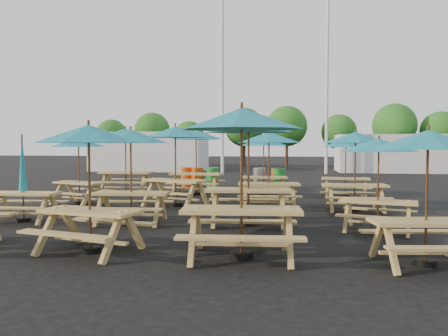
# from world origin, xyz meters

# --- Properties ---
(ground) EXTENTS (120.00, 120.00, 0.00)m
(ground) POSITION_xyz_m (0.00, 0.00, 0.00)
(ground) COLOR black
(ground) RESTS_ON ground
(picnic_unit_1) EXTENTS (1.74, 1.54, 2.13)m
(picnic_unit_1) POSITION_xyz_m (-4.25, -3.18, 0.87)
(picnic_unit_1) COLOR #AD8C4D
(picnic_unit_1) RESTS_ON ground
(picnic_unit_2) EXTENTS (2.18, 2.18, 2.13)m
(picnic_unit_2) POSITION_xyz_m (-4.35, -0.12, 1.81)
(picnic_unit_2) COLOR #AD8C4D
(picnic_unit_2) RESTS_ON ground
(picnic_unit_3) EXTENTS (2.12, 2.12, 2.53)m
(picnic_unit_3) POSITION_xyz_m (-4.06, 3.06, 2.16)
(picnic_unit_3) COLOR #AD8C4D
(picnic_unit_3) RESTS_ON ground
(picnic_unit_4) EXTENTS (2.16, 2.16, 2.24)m
(picnic_unit_4) POSITION_xyz_m (-1.23, -5.86, 1.91)
(picnic_unit_4) COLOR #AD8C4D
(picnic_unit_4) RESTS_ON ground
(picnic_unit_5) EXTENTS (1.96, 1.96, 2.25)m
(picnic_unit_5) POSITION_xyz_m (-1.54, -3.06, 1.92)
(picnic_unit_5) COLOR #AD8C4D
(picnic_unit_5) RESTS_ON ground
(picnic_unit_6) EXTENTS (2.52, 2.52, 2.46)m
(picnic_unit_6) POSITION_xyz_m (-1.26, -0.05, 2.10)
(picnic_unit_6) COLOR #AD8C4D
(picnic_unit_6) RESTS_ON ground
(picnic_unit_7) EXTENTS (2.01, 2.01, 2.45)m
(picnic_unit_7) POSITION_xyz_m (-1.29, 3.06, 2.08)
(picnic_unit_7) COLOR #AD8C4D
(picnic_unit_7) RESTS_ON ground
(picnic_unit_8) EXTENTS (2.17, 2.17, 2.49)m
(picnic_unit_8) POSITION_xyz_m (1.40, -5.85, 2.12)
(picnic_unit_8) COLOR #AD8C4D
(picnic_unit_8) RESTS_ON ground
(picnic_unit_9) EXTENTS (2.21, 2.21, 2.54)m
(picnic_unit_9) POSITION_xyz_m (1.23, -2.80, 2.16)
(picnic_unit_9) COLOR #AD8C4D
(picnic_unit_9) RESTS_ON ground
(picnic_unit_10) EXTENTS (2.00, 2.00, 2.27)m
(picnic_unit_10) POSITION_xyz_m (1.58, -0.19, 1.94)
(picnic_unit_10) COLOR #AD8C4D
(picnic_unit_10) RESTS_ON ground
(picnic_unit_11) EXTENTS (1.93, 1.93, 2.16)m
(picnic_unit_11) POSITION_xyz_m (1.24, 2.92, 1.84)
(picnic_unit_11) COLOR #AD8C4D
(picnic_unit_11) RESTS_ON ground
(picnic_unit_12) EXTENTS (1.93, 1.93, 2.11)m
(picnic_unit_12) POSITION_xyz_m (4.27, -5.86, 1.80)
(picnic_unit_12) COLOR #AD8C4D
(picnic_unit_12) RESTS_ON ground
(picnic_unit_13) EXTENTS (2.00, 2.00, 2.02)m
(picnic_unit_13) POSITION_xyz_m (4.07, -3.19, 1.73)
(picnic_unit_13) COLOR #AD8C4D
(picnic_unit_13) RESTS_ON ground
(picnic_unit_14) EXTENTS (1.88, 1.88, 2.26)m
(picnic_unit_14) POSITION_xyz_m (4.01, -0.19, 1.93)
(picnic_unit_14) COLOR #AD8C4D
(picnic_unit_14) RESTS_ON ground
(picnic_unit_15) EXTENTS (1.79, 1.79, 2.11)m
(picnic_unit_15) POSITION_xyz_m (4.14, 2.99, 1.80)
(picnic_unit_15) COLOR #AD8C4D
(picnic_unit_15) RESTS_ON ground
(waste_bin_0) EXTENTS (0.54, 0.54, 0.87)m
(waste_bin_0) POSITION_xyz_m (-2.41, 6.25, 0.44)
(waste_bin_0) COLOR #CA440B
(waste_bin_0) RESTS_ON ground
(waste_bin_1) EXTENTS (0.54, 0.54, 0.87)m
(waste_bin_1) POSITION_xyz_m (-1.87, 5.98, 0.44)
(waste_bin_1) COLOR #CA440B
(waste_bin_1) RESTS_ON ground
(waste_bin_2) EXTENTS (0.54, 0.54, 0.87)m
(waste_bin_2) POSITION_xyz_m (-1.18, 5.92, 0.44)
(waste_bin_2) COLOR #177F25
(waste_bin_2) RESTS_ON ground
(waste_bin_3) EXTENTS (0.54, 0.54, 0.87)m
(waste_bin_3) POSITION_xyz_m (0.88, 6.01, 0.44)
(waste_bin_3) COLOR gray
(waste_bin_3) RESTS_ON ground
(waste_bin_4) EXTENTS (0.54, 0.54, 0.87)m
(waste_bin_4) POSITION_xyz_m (1.72, 5.87, 0.44)
(waste_bin_4) COLOR #177F25
(waste_bin_4) RESTS_ON ground
(waste_bin_5) EXTENTS (0.54, 0.54, 0.87)m
(waste_bin_5) POSITION_xyz_m (1.66, 5.97, 0.44)
(waste_bin_5) COLOR #CA440B
(waste_bin_5) RESTS_ON ground
(mast_0) EXTENTS (0.20, 0.20, 12.00)m
(mast_0) POSITION_xyz_m (-2.00, 14.00, 6.00)
(mast_0) COLOR silver
(mast_0) RESTS_ON ground
(mast_1) EXTENTS (0.20, 0.20, 12.00)m
(mast_1) POSITION_xyz_m (4.50, 16.00, 6.00)
(mast_1) COLOR silver
(mast_1) RESTS_ON ground
(event_tent_0) EXTENTS (8.00, 4.00, 2.80)m
(event_tent_0) POSITION_xyz_m (-8.00, 18.00, 1.40)
(event_tent_0) COLOR silver
(event_tent_0) RESTS_ON ground
(event_tent_1) EXTENTS (7.00, 4.00, 2.60)m
(event_tent_1) POSITION_xyz_m (9.00, 19.00, 1.30)
(event_tent_1) COLOR silver
(event_tent_1) RESTS_ON ground
(tree_0) EXTENTS (2.80, 2.80, 4.24)m
(tree_0) POSITION_xyz_m (-14.07, 25.25, 2.83)
(tree_0) COLOR #382314
(tree_0) RESTS_ON ground
(tree_1) EXTENTS (3.11, 3.11, 4.72)m
(tree_1) POSITION_xyz_m (-9.74, 23.90, 3.15)
(tree_1) COLOR #382314
(tree_1) RESTS_ON ground
(tree_2) EXTENTS (2.59, 2.59, 3.93)m
(tree_2) POSITION_xyz_m (-6.39, 23.65, 2.62)
(tree_2) COLOR #382314
(tree_2) RESTS_ON ground
(tree_3) EXTENTS (3.36, 3.36, 5.09)m
(tree_3) POSITION_xyz_m (-1.75, 24.72, 3.41)
(tree_3) COLOR #382314
(tree_3) RESTS_ON ground
(tree_4) EXTENTS (3.41, 3.41, 5.17)m
(tree_4) POSITION_xyz_m (1.90, 24.26, 3.46)
(tree_4) COLOR #382314
(tree_4) RESTS_ON ground
(tree_5) EXTENTS (2.94, 2.94, 4.45)m
(tree_5) POSITION_xyz_m (6.22, 24.67, 2.97)
(tree_5) COLOR #382314
(tree_5) RESTS_ON ground
(tree_6) EXTENTS (3.38, 3.38, 5.13)m
(tree_6) POSITION_xyz_m (10.23, 22.90, 3.43)
(tree_6) COLOR #382314
(tree_6) RESTS_ON ground
(tree_7) EXTENTS (2.95, 2.95, 4.48)m
(tree_7) POSITION_xyz_m (13.63, 22.92, 2.99)
(tree_7) COLOR #382314
(tree_7) RESTS_ON ground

